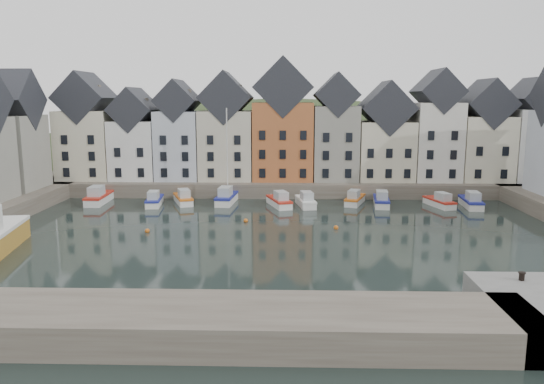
{
  "coord_description": "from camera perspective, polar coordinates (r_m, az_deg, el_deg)",
  "views": [
    {
      "loc": [
        0.63,
        -50.73,
        13.88
      ],
      "look_at": [
        -0.95,
        6.0,
        3.84
      ],
      "focal_mm": 35.0,
      "sensor_mm": 36.0,
      "label": 1
    }
  ],
  "objects": [
    {
      "name": "hillside",
      "position": [
        111.38,
        1.22,
        -6.58
      ],
      "size": [
        153.6,
        70.4,
        64.0
      ],
      "color": "#2B381C",
      "rests_on": "ground"
    },
    {
      "name": "boat_d",
      "position": [
        71.26,
        -4.91,
        -0.56
      ],
      "size": [
        2.63,
        6.88,
        12.87
      ],
      "rotation": [
        0.0,
        0.0,
        -0.08
      ],
      "color": "silver",
      "rests_on": "ground"
    },
    {
      "name": "boat_c",
      "position": [
        71.83,
        -9.51,
        -0.71
      ],
      "size": [
        3.74,
        6.13,
        2.25
      ],
      "rotation": [
        0.0,
        0.0,
        0.35
      ],
      "color": "silver",
      "rests_on": "ground"
    },
    {
      "name": "far_quay",
      "position": [
        81.76,
        1.13,
        0.96
      ],
      "size": [
        90.0,
        16.0,
        2.0
      ],
      "primitive_type": "cube",
      "color": "#4F473C",
      "rests_on": "ground"
    },
    {
      "name": "boat_h",
      "position": [
        70.76,
        11.69,
        -0.92
      ],
      "size": [
        2.57,
        6.24,
        2.33
      ],
      "rotation": [
        0.0,
        0.0,
        -0.12
      ],
      "color": "silver",
      "rests_on": "ground"
    },
    {
      "name": "boat_f",
      "position": [
        69.14,
        3.65,
        -1.01
      ],
      "size": [
        2.77,
        6.09,
        2.25
      ],
      "rotation": [
        0.0,
        0.0,
        0.17
      ],
      "color": "silver",
      "rests_on": "ground"
    },
    {
      "name": "near_wall",
      "position": [
        33.24,
        -17.69,
        -13.27
      ],
      "size": [
        50.0,
        6.0,
        2.0
      ],
      "primitive_type": "cube",
      "color": "#4F473C",
      "rests_on": "ground"
    },
    {
      "name": "boat_i",
      "position": [
        72.13,
        17.62,
        -1.02
      ],
      "size": [
        3.16,
        5.88,
        2.16
      ],
      "rotation": [
        0.0,
        0.0,
        0.27
      ],
      "color": "silver",
      "rests_on": "ground"
    },
    {
      "name": "boat_b",
      "position": [
        71.36,
        -12.54,
        -0.89
      ],
      "size": [
        2.41,
        5.92,
        2.21
      ],
      "rotation": [
        0.0,
        0.0,
        0.11
      ],
      "color": "silver",
      "rests_on": "ground"
    },
    {
      "name": "mooring_buoys",
      "position": [
        57.91,
        -3.05,
        -3.7
      ],
      "size": [
        20.5,
        5.5,
        0.5
      ],
      "color": "#BF5B16",
      "rests_on": "ground"
    },
    {
      "name": "boat_a",
      "position": [
        74.8,
        -18.15,
        -0.55
      ],
      "size": [
        2.44,
        7.05,
        2.68
      ],
      "rotation": [
        0.0,
        0.0,
        0.04
      ],
      "color": "silver",
      "rests_on": "ground"
    },
    {
      "name": "far_terrace",
      "position": [
        78.94,
        3.48,
        6.38
      ],
      "size": [
        72.37,
        8.16,
        17.78
      ],
      "color": "beige",
      "rests_on": "far_quay"
    },
    {
      "name": "ground",
      "position": [
        52.6,
        0.85,
        -5.27
      ],
      "size": [
        260.0,
        260.0,
        0.0
      ],
      "primitive_type": "plane",
      "color": "black",
      "rests_on": "ground"
    },
    {
      "name": "boat_g",
      "position": [
        71.31,
        8.89,
        -0.78
      ],
      "size": [
        3.52,
        5.99,
        2.2
      ],
      "rotation": [
        0.0,
        0.0,
        -0.33
      ],
      "color": "silver",
      "rests_on": "ground"
    },
    {
      "name": "boat_e",
      "position": [
        68.95,
        0.81,
        -1.0
      ],
      "size": [
        3.66,
        6.32,
        2.32
      ],
      "rotation": [
        0.0,
        0.0,
        0.32
      ],
      "color": "silver",
      "rests_on": "ground"
    },
    {
      "name": "mooring_bollard",
      "position": [
        39.15,
        25.28,
        -8.15
      ],
      "size": [
        0.48,
        0.48,
        0.56
      ],
      "color": "black",
      "rests_on": "near_quay"
    },
    {
      "name": "boat_j",
      "position": [
        73.08,
        20.64,
        -1.0
      ],
      "size": [
        2.48,
        6.38,
        2.39
      ],
      "rotation": [
        0.0,
        0.0,
        -0.09
      ],
      "color": "silver",
      "rests_on": "ground"
    }
  ]
}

